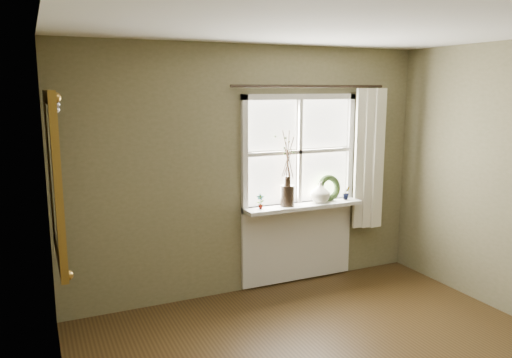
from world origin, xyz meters
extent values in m
plane|color=silver|center=(0.00, 0.00, 2.60)|extent=(4.50, 4.50, 0.00)
cube|color=#6B6546|center=(0.00, 2.30, 1.30)|extent=(4.00, 0.10, 2.60)
cube|color=#6B6546|center=(-2.05, 0.00, 1.30)|extent=(0.10, 4.50, 2.60)
cube|color=silver|center=(0.55, 2.22, 0.89)|extent=(1.36, 0.06, 0.06)
cube|color=silver|center=(0.55, 2.22, 2.07)|extent=(1.36, 0.06, 0.06)
cube|color=silver|center=(-0.10, 2.22, 1.48)|extent=(0.06, 0.06, 1.24)
cube|color=silver|center=(1.20, 2.22, 1.48)|extent=(0.06, 0.06, 1.24)
cube|color=silver|center=(0.55, 2.22, 1.48)|extent=(1.24, 0.05, 0.04)
cube|color=silver|center=(0.55, 2.22, 1.48)|extent=(0.04, 0.05, 1.12)
cube|color=white|center=(0.23, 2.25, 1.77)|extent=(0.59, 0.01, 0.53)
cube|color=white|center=(0.88, 2.25, 1.77)|extent=(0.59, 0.01, 0.53)
cube|color=white|center=(0.23, 2.25, 1.19)|extent=(0.59, 0.01, 0.53)
cube|color=white|center=(0.88, 2.25, 1.19)|extent=(0.59, 0.01, 0.53)
cube|color=silver|center=(0.55, 2.12, 0.90)|extent=(1.36, 0.26, 0.04)
cube|color=silver|center=(0.55, 2.23, 0.46)|extent=(1.36, 0.04, 0.88)
cylinder|color=black|center=(0.35, 2.12, 1.03)|extent=(0.18, 0.18, 0.22)
imported|color=beige|center=(0.76, 2.12, 1.03)|extent=(0.22, 0.22, 0.23)
torus|color=#2B411C|center=(0.90, 2.16, 1.03)|extent=(0.31, 0.16, 0.31)
imported|color=#2B411C|center=(0.03, 2.12, 1.00)|extent=(0.10, 0.08, 0.16)
imported|color=#2B411C|center=(1.11, 2.12, 1.00)|extent=(0.09, 0.07, 0.15)
cube|color=silver|center=(1.39, 2.13, 1.37)|extent=(0.36, 0.12, 1.59)
cylinder|color=black|center=(0.65, 2.17, 2.18)|extent=(1.84, 0.03, 0.03)
cube|color=white|center=(-1.97, 1.39, 1.52)|extent=(0.02, 0.87, 1.08)
cube|color=olive|center=(-1.96, 1.39, 2.10)|extent=(0.05, 1.06, 0.09)
cube|color=olive|center=(-1.96, 1.39, 0.93)|extent=(0.05, 1.06, 0.09)
cube|color=olive|center=(-1.96, 0.91, 1.52)|extent=(0.05, 0.09, 1.08)
cube|color=olive|center=(-1.96, 1.88, 1.52)|extent=(0.05, 0.09, 1.08)
sphere|color=silver|center=(-1.91, 1.36, 2.05)|extent=(0.04, 0.04, 0.04)
sphere|color=silver|center=(-1.91, 1.39, 2.01)|extent=(0.04, 0.04, 0.04)
sphere|color=silver|center=(-1.91, 1.42, 2.06)|extent=(0.04, 0.04, 0.04)
camera|label=1|loc=(-2.10, -2.47, 2.16)|focal=35.00mm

